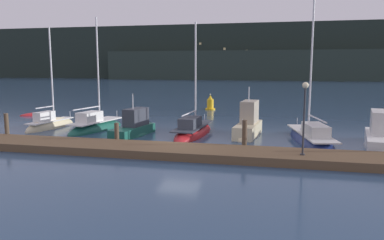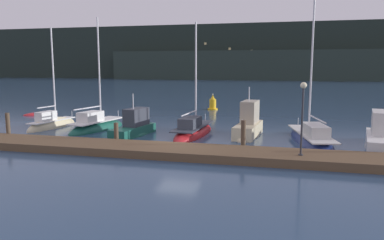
{
  "view_description": "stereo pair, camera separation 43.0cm",
  "coord_description": "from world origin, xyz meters",
  "px_view_note": "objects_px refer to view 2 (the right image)",
  "views": [
    {
      "loc": [
        5.73,
        -21.57,
        4.94
      ],
      "look_at": [
        0.0,
        3.47,
        1.2
      ],
      "focal_mm": 35.0,
      "sensor_mm": 36.0,
      "label": 1
    },
    {
      "loc": [
        6.15,
        -21.47,
        4.94
      ],
      "look_at": [
        0.0,
        3.47,
        1.2
      ],
      "focal_mm": 35.0,
      "sensor_mm": 36.0,
      "label": 2
    }
  ],
  "objects_px": {
    "sailboat_berth_4": "(193,133)",
    "motorboat_berth_5": "(248,129)",
    "motorboat_berth_7": "(383,141)",
    "channel_buoy": "(213,104)",
    "motorboat_berth_3": "(134,130)",
    "rowboat_adrift": "(41,115)",
    "sailboat_berth_2": "(97,128)",
    "sailboat_berth_1": "(52,126)",
    "sailboat_berth_6": "(311,140)",
    "dock_lamppost": "(303,106)"
  },
  "relations": [
    {
      "from": "sailboat_berth_4",
      "to": "motorboat_berth_5",
      "type": "xyz_separation_m",
      "value": [
        3.91,
        0.46,
        0.34
      ]
    },
    {
      "from": "rowboat_adrift",
      "to": "motorboat_berth_7",
      "type": "bearing_deg",
      "value": -15.33
    },
    {
      "from": "sailboat_berth_1",
      "to": "sailboat_berth_2",
      "type": "xyz_separation_m",
      "value": [
        3.97,
        -0.03,
        0.02
      ]
    },
    {
      "from": "sailboat_berth_1",
      "to": "sailboat_berth_6",
      "type": "relative_size",
      "value": 0.76
    },
    {
      "from": "channel_buoy",
      "to": "rowboat_adrift",
      "type": "distance_m",
      "value": 18.27
    },
    {
      "from": "sailboat_berth_4",
      "to": "rowboat_adrift",
      "type": "height_order",
      "value": "sailboat_berth_4"
    },
    {
      "from": "motorboat_berth_3",
      "to": "sailboat_berth_6",
      "type": "distance_m",
      "value": 12.19
    },
    {
      "from": "sailboat_berth_6",
      "to": "sailboat_berth_2",
      "type": "bearing_deg",
      "value": 175.98
    },
    {
      "from": "motorboat_berth_7",
      "to": "sailboat_berth_6",
      "type": "bearing_deg",
      "value": 175.97
    },
    {
      "from": "rowboat_adrift",
      "to": "channel_buoy",
      "type": "bearing_deg",
      "value": 27.62
    },
    {
      "from": "sailboat_berth_2",
      "to": "sailboat_berth_4",
      "type": "height_order",
      "value": "sailboat_berth_2"
    },
    {
      "from": "sailboat_berth_2",
      "to": "sailboat_berth_4",
      "type": "distance_m",
      "value": 7.79
    },
    {
      "from": "sailboat_berth_2",
      "to": "motorboat_berth_3",
      "type": "bearing_deg",
      "value": -21.05
    },
    {
      "from": "sailboat_berth_6",
      "to": "motorboat_berth_7",
      "type": "bearing_deg",
      "value": -4.03
    },
    {
      "from": "sailboat_berth_4",
      "to": "motorboat_berth_3",
      "type": "bearing_deg",
      "value": -163.58
    },
    {
      "from": "motorboat_berth_7",
      "to": "motorboat_berth_5",
      "type": "bearing_deg",
      "value": 168.81
    },
    {
      "from": "sailboat_berth_2",
      "to": "channel_buoy",
      "type": "bearing_deg",
      "value": 67.63
    },
    {
      "from": "motorboat_berth_5",
      "to": "channel_buoy",
      "type": "bearing_deg",
      "value": 109.81
    },
    {
      "from": "sailboat_berth_2",
      "to": "sailboat_berth_6",
      "type": "bearing_deg",
      "value": -4.02
    },
    {
      "from": "sailboat_berth_2",
      "to": "sailboat_berth_6",
      "type": "relative_size",
      "value": 0.81
    },
    {
      "from": "motorboat_berth_3",
      "to": "channel_buoy",
      "type": "bearing_deg",
      "value": 81.16
    },
    {
      "from": "sailboat_berth_4",
      "to": "motorboat_berth_5",
      "type": "bearing_deg",
      "value": 6.69
    },
    {
      "from": "sailboat_berth_6",
      "to": "dock_lamppost",
      "type": "height_order",
      "value": "sailboat_berth_6"
    },
    {
      "from": "motorboat_berth_7",
      "to": "dock_lamppost",
      "type": "bearing_deg",
      "value": -133.31
    },
    {
      "from": "sailboat_berth_2",
      "to": "rowboat_adrift",
      "type": "xyz_separation_m",
      "value": [
        -9.89,
        6.81,
        -0.15
      ]
    },
    {
      "from": "motorboat_berth_3",
      "to": "motorboat_berth_5",
      "type": "height_order",
      "value": "motorboat_berth_5"
    },
    {
      "from": "motorboat_berth_7",
      "to": "sailboat_berth_2",
      "type": "bearing_deg",
      "value": 175.98
    },
    {
      "from": "motorboat_berth_3",
      "to": "rowboat_adrift",
      "type": "relative_size",
      "value": 1.53
    },
    {
      "from": "sailboat_berth_2",
      "to": "dock_lamppost",
      "type": "xyz_separation_m",
      "value": [
        14.99,
        -6.82,
        2.79
      ]
    },
    {
      "from": "sailboat_berth_2",
      "to": "sailboat_berth_4",
      "type": "bearing_deg",
      "value": -1.56
    },
    {
      "from": "motorboat_berth_7",
      "to": "rowboat_adrift",
      "type": "xyz_separation_m",
      "value": [
        -29.98,
        8.22,
        -0.38
      ]
    },
    {
      "from": "motorboat_berth_7",
      "to": "channel_buoy",
      "type": "bearing_deg",
      "value": 129.6
    },
    {
      "from": "sailboat_berth_2",
      "to": "dock_lamppost",
      "type": "relative_size",
      "value": 2.52
    },
    {
      "from": "sailboat_berth_2",
      "to": "sailboat_berth_4",
      "type": "relative_size",
      "value": 1.07
    },
    {
      "from": "motorboat_berth_5",
      "to": "channel_buoy",
      "type": "relative_size",
      "value": 2.75
    },
    {
      "from": "sailboat_berth_2",
      "to": "motorboat_berth_5",
      "type": "distance_m",
      "value": 11.71
    },
    {
      "from": "channel_buoy",
      "to": "motorboat_berth_3",
      "type": "bearing_deg",
      "value": -98.84
    },
    {
      "from": "sailboat_berth_1",
      "to": "motorboat_berth_5",
      "type": "xyz_separation_m",
      "value": [
        15.67,
        0.21,
        0.33
      ]
    },
    {
      "from": "motorboat_berth_3",
      "to": "motorboat_berth_7",
      "type": "bearing_deg",
      "value": 0.03
    },
    {
      "from": "rowboat_adrift",
      "to": "sailboat_berth_6",
      "type": "bearing_deg",
      "value": -17.09
    },
    {
      "from": "sailboat_berth_4",
      "to": "dock_lamppost",
      "type": "relative_size",
      "value": 2.36
    },
    {
      "from": "sailboat_berth_4",
      "to": "rowboat_adrift",
      "type": "distance_m",
      "value": 19.03
    },
    {
      "from": "motorboat_berth_5",
      "to": "sailboat_berth_2",
      "type": "bearing_deg",
      "value": -178.79
    },
    {
      "from": "sailboat_berth_2",
      "to": "motorboat_berth_5",
      "type": "height_order",
      "value": "sailboat_berth_2"
    },
    {
      "from": "sailboat_berth_4",
      "to": "rowboat_adrift",
      "type": "relative_size",
      "value": 2.7
    },
    {
      "from": "sailboat_berth_1",
      "to": "channel_buoy",
      "type": "relative_size",
      "value": 4.81
    },
    {
      "from": "sailboat_berth_2",
      "to": "motorboat_berth_7",
      "type": "bearing_deg",
      "value": -4.02
    },
    {
      "from": "sailboat_berth_1",
      "to": "motorboat_berth_7",
      "type": "xyz_separation_m",
      "value": [
        24.06,
        -1.44,
        0.25
      ]
    },
    {
      "from": "sailboat_berth_1",
      "to": "motorboat_berth_3",
      "type": "xyz_separation_m",
      "value": [
        7.66,
        -1.45,
        0.22
      ]
    },
    {
      "from": "sailboat_berth_1",
      "to": "sailboat_berth_2",
      "type": "height_order",
      "value": "sailboat_berth_2"
    }
  ]
}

